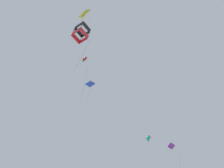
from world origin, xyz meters
TOP-DOWN VIEW (x-y plane):
  - kite_diamond_mid_left at (-9.26, -4.33)m, footprint 1.60×2.02m
  - kite_box_far_centre at (8.96, -7.54)m, footprint 2.28×2.06m
  - kite_fish_near_left at (-1.37, -6.33)m, footprint 1.85×1.31m
  - kite_fish_highest at (-8.91, 6.96)m, footprint 1.32×1.24m
  - kite_diamond_low_drifter at (-5.36, 9.32)m, footprint 1.68×1.61m
  - kite_diamond_upper_right at (5.52, -7.43)m, footprint 2.73×2.09m

SIDE VIEW (x-z plane):
  - kite_diamond_low_drifter at x=-5.36m, z-range 6.07..14.21m
  - kite_fish_highest at x=-8.91m, z-range 11.69..13.44m
  - kite_box_far_centre at x=8.96m, z-range 13.55..20.76m
  - kite_fish_near_left at x=-1.37m, z-range 17.76..27.26m
  - kite_diamond_mid_left at x=-9.26m, z-range 19.85..26.19m
  - kite_diamond_upper_right at x=5.52m, z-range 21.80..28.40m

